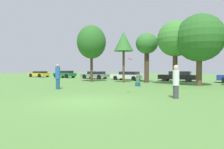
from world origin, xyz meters
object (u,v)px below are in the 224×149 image
Objects in this scene: tree_0 at (91,42)px; parked_car_yellow at (39,74)px; bystander_sitting at (138,82)px; tree_2 at (147,45)px; person_catcher at (176,81)px; parked_car_grey at (95,75)px; tree_4 at (199,38)px; parked_car_white at (128,76)px; parked_car_green at (65,74)px; person_thrower at (58,76)px; tree_3 at (175,39)px; frisbee at (130,59)px; parked_car_black at (178,76)px; tree_1 at (124,42)px.

parked_car_yellow is at bearing 159.83° from tree_0.
tree_0 is 17.82m from parked_car_yellow.
bystander_sitting is 6.28m from tree_2.
person_catcher is at bearing -36.89° from tree_0.
parked_car_yellow is 12.75m from parked_car_grey.
tree_4 reaches higher than parked_car_grey.
person_catcher is 7.15m from bystander_sitting.
parked_car_green is at bearing -2.10° from parked_car_white.
person_thrower is 0.48× the size of parked_car_yellow.
parked_car_yellow is (-18.77, 14.16, -0.38)m from person_thrower.
tree_3 is 14.72m from parked_car_grey.
tree_2 is at bearing 164.24° from tree_4.
tree_2 reaches higher than frisbee.
frisbee is 0.07× the size of parked_car_green.
bystander_sitting is 0.26× the size of parked_car_green.
bystander_sitting is at bearing -80.76° from tree_2.
tree_2 is at bearing 58.22° from parked_car_black.
tree_1 reaches higher than tree_2.
tree_0 is at bearing -162.87° from tree_2.
tree_2 is (6.31, 1.95, -0.48)m from tree_0.
tree_1 is 8.44m from parked_car_black.
parked_car_green reaches higher than parked_car_yellow.
parked_car_grey is (-7.44, 5.20, -4.04)m from tree_1.
tree_1 reaches higher than parked_car_grey.
parked_car_white is (-7.31, 4.69, -3.93)m from tree_3.
person_thrower is 6.29m from frisbee.
frisbee is 5.98m from bystander_sitting.
tree_3 is 6.71m from parked_car_black.
tree_3 reaches higher than tree_2.
tree_2 is 11.24m from parked_car_grey.
parked_car_green is (-9.98, 6.16, -4.13)m from tree_0.
parked_car_white is at bearing 138.48° from tree_2.
person_catcher is 31.30m from parked_car_yellow.
tree_3 reaches higher than person_thrower.
tree_0 is at bearing -34.33° from person_catcher.
bystander_sitting is 0.25× the size of parked_car_yellow.
person_catcher is 16.70m from parked_car_white.
tree_3 is at bearing 83.85° from frisbee.
frisbee is 9.52m from tree_3.
tree_0 reaches higher than tree_3.
tree_4 is (3.23, 8.78, 2.23)m from frisbee.
bystander_sitting is 0.18× the size of tree_1.
frisbee is at bearing -73.90° from bystander_sitting.
bystander_sitting is 9.30m from parked_car_black.
person_catcher reaches higher than parked_car_green.
parked_car_grey is at bearing 145.03° from tree_1.
tree_4 is 1.65× the size of parked_car_green.
parked_car_yellow is 18.64m from parked_car_white.
tree_2 reaches higher than parked_car_white.
parked_car_green is at bearing 158.91° from tree_1.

